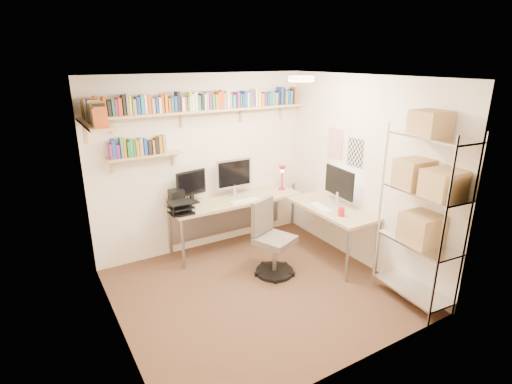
# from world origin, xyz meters

# --- Properties ---
(ground) EXTENTS (3.20, 3.20, 0.00)m
(ground) POSITION_xyz_m (0.00, 0.00, 0.00)
(ground) COLOR #4D3521
(ground) RESTS_ON ground
(room_shell) EXTENTS (3.24, 3.04, 2.52)m
(room_shell) POSITION_xyz_m (0.00, 0.00, 1.55)
(room_shell) COLOR beige
(room_shell) RESTS_ON ground
(wall_shelves) EXTENTS (3.12, 1.09, 0.80)m
(wall_shelves) POSITION_xyz_m (-0.42, 1.30, 2.02)
(wall_shelves) COLOR tan
(wall_shelves) RESTS_ON ground
(corner_desk) EXTENTS (2.33, 1.97, 1.31)m
(corner_desk) POSITION_xyz_m (0.49, 0.96, 0.75)
(corner_desk) COLOR tan
(corner_desk) RESTS_ON ground
(office_chair) EXTENTS (0.57, 0.58, 0.99)m
(office_chair) POSITION_xyz_m (0.38, 0.29, 0.42)
(office_chair) COLOR black
(office_chair) RESTS_ON ground
(wire_rack) EXTENTS (0.51, 0.92, 2.19)m
(wire_rack) POSITION_xyz_m (1.42, -1.09, 1.34)
(wire_rack) COLOR silver
(wire_rack) RESTS_ON ground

